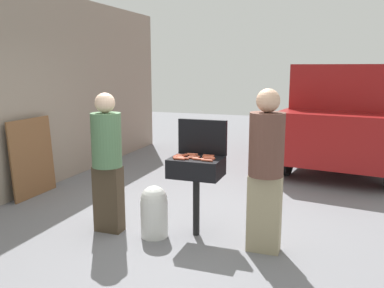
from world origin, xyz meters
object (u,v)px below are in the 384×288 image
object	(u,v)px
hot_dog_3	(210,158)
person_left	(107,158)
hot_dog_14	(193,158)
hot_dog_13	(209,156)
parked_minivan	(350,114)
hot_dog_6	(198,159)
hot_dog_7	(178,157)
hot_dog_5	(179,159)
hot_dog_10	(182,155)
hot_dog_11	(207,160)
hot_dog_9	(179,157)
hot_dog_2	(195,157)
hot_dog_8	(183,158)
hot_dog_12	(208,157)
hot_dog_1	(193,154)
bbq_grill	(196,170)
leaning_board	(32,158)
propane_tank	(154,210)
person_right	(266,165)
hot_dog_0	(190,155)
hot_dog_4	(208,159)

from	to	relation	value
hot_dog_3	person_left	distance (m)	1.22
hot_dog_3	hot_dog_14	distance (m)	0.19
hot_dog_13	hot_dog_14	world-z (taller)	same
hot_dog_14	parked_minivan	xyz separation A→B (m)	(1.75, 4.57, 0.07)
hot_dog_6	hot_dog_7	xyz separation A→B (m)	(-0.24, 0.00, 0.00)
hot_dog_5	hot_dog_14	world-z (taller)	same
hot_dog_5	hot_dog_10	distance (m)	0.19
hot_dog_3	hot_dog_5	distance (m)	0.35
hot_dog_11	parked_minivan	distance (m)	4.89
hot_dog_9	hot_dog_11	distance (m)	0.37
hot_dog_9	hot_dog_10	xyz separation A→B (m)	(0.00, 0.08, 0.00)
hot_dog_2	hot_dog_13	bearing A→B (deg)	34.66
hot_dog_8	parked_minivan	distance (m)	4.99
hot_dog_7	hot_dog_12	size ratio (longest dim) A/B	1.00
hot_dog_1	hot_dog_11	distance (m)	0.36
bbq_grill	hot_dog_11	xyz separation A→B (m)	(0.17, -0.13, 0.16)
hot_dog_14	leaning_board	xyz separation A→B (m)	(-2.86, 0.65, -0.35)
hot_dog_1	hot_dog_3	xyz separation A→B (m)	(0.25, -0.12, 0.00)
hot_dog_13	hot_dog_2	bearing A→B (deg)	-145.34
hot_dog_3	parked_minivan	world-z (taller)	parked_minivan
propane_tank	hot_dog_2	bearing A→B (deg)	27.87
leaning_board	hot_dog_5	bearing A→B (deg)	-15.26
person_right	parked_minivan	size ratio (longest dim) A/B	0.38
hot_dog_8	person_left	world-z (taller)	person_left
propane_tank	person_left	distance (m)	0.84
hot_dog_1	propane_tank	world-z (taller)	hot_dog_1
hot_dog_6	hot_dog_14	bearing A→B (deg)	153.84
hot_dog_0	person_right	size ratio (longest dim) A/B	0.07
hot_dog_0	hot_dog_7	xyz separation A→B (m)	(-0.08, -0.17, 0.00)
hot_dog_6	leaning_board	world-z (taller)	leaning_board
hot_dog_6	hot_dog_11	xyz separation A→B (m)	(0.11, -0.03, 0.00)
hot_dog_6	parked_minivan	xyz separation A→B (m)	(1.68, 4.60, 0.07)
hot_dog_6	hot_dog_13	bearing A→B (deg)	74.06
hot_dog_1	leaning_board	bearing A→B (deg)	170.50
hot_dog_4	parked_minivan	distance (m)	4.81
hot_dog_10	hot_dog_11	distance (m)	0.39
hot_dog_8	hot_dog_3	bearing A→B (deg)	25.00
hot_dog_14	propane_tank	xyz separation A→B (m)	(-0.44, -0.15, -0.63)
hot_dog_6	hot_dog_3	bearing A→B (deg)	43.62
hot_dog_6	hot_dog_12	distance (m)	0.16
bbq_grill	parked_minivan	world-z (taller)	parked_minivan
hot_dog_2	hot_dog_8	bearing A→B (deg)	-122.01
hot_dog_6	hot_dog_10	distance (m)	0.28
hot_dog_8	hot_dog_4	bearing A→B (deg)	17.84
hot_dog_11	hot_dog_6	bearing A→B (deg)	166.41
hot_dog_4	hot_dog_8	size ratio (longest dim) A/B	1.00
hot_dog_2	hot_dog_14	xyz separation A→B (m)	(0.01, -0.08, 0.00)
person_right	parked_minivan	world-z (taller)	parked_minivan
hot_dog_9	leaning_board	bearing A→B (deg)	166.70
hot_dog_11	leaning_board	xyz separation A→B (m)	(-3.04, 0.71, -0.35)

